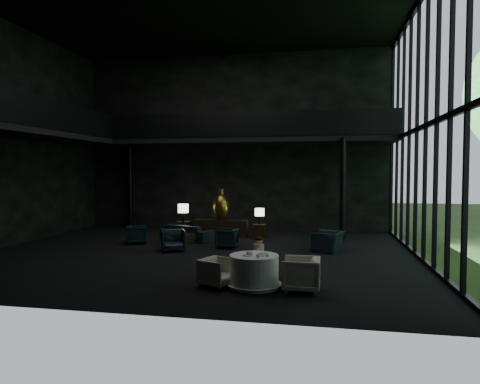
% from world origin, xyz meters
% --- Properties ---
extents(floor, '(14.00, 12.00, 0.02)m').
position_xyz_m(floor, '(0.00, 0.00, 0.00)').
color(floor, black).
rests_on(floor, ground).
extents(ceiling, '(14.00, 12.00, 0.02)m').
position_xyz_m(ceiling, '(0.00, 0.00, 8.00)').
color(ceiling, black).
rests_on(ceiling, ground).
extents(wall_back, '(14.00, 0.04, 8.00)m').
position_xyz_m(wall_back, '(0.00, 6.00, 4.00)').
color(wall_back, black).
rests_on(wall_back, ground).
extents(wall_front, '(14.00, 0.04, 8.00)m').
position_xyz_m(wall_front, '(0.00, -6.00, 4.00)').
color(wall_front, black).
rests_on(wall_front, ground).
extents(wall_left, '(0.04, 12.00, 8.00)m').
position_xyz_m(wall_left, '(-7.00, 0.00, 4.00)').
color(wall_left, black).
rests_on(wall_left, ground).
extents(curtain_wall, '(0.20, 12.00, 8.00)m').
position_xyz_m(curtain_wall, '(6.95, 0.00, 4.00)').
color(curtain_wall, black).
rests_on(curtain_wall, ground).
extents(mezzanine_left, '(2.00, 12.00, 0.25)m').
position_xyz_m(mezzanine_left, '(-6.00, 0.00, 4.00)').
color(mezzanine_left, black).
rests_on(mezzanine_left, wall_left).
extents(mezzanine_back, '(12.00, 2.00, 0.25)m').
position_xyz_m(mezzanine_back, '(1.00, 5.00, 4.00)').
color(mezzanine_back, black).
rests_on(mezzanine_back, wall_back).
extents(railing_left, '(0.06, 12.00, 1.00)m').
position_xyz_m(railing_left, '(-5.00, 0.00, 4.60)').
color(railing_left, black).
rests_on(railing_left, mezzanine_left).
extents(railing_back, '(12.00, 0.06, 1.00)m').
position_xyz_m(railing_back, '(1.00, 4.00, 4.60)').
color(railing_back, black).
rests_on(railing_back, mezzanine_back).
extents(column_nw, '(0.24, 0.24, 4.00)m').
position_xyz_m(column_nw, '(-5.00, 5.70, 2.00)').
color(column_nw, black).
rests_on(column_nw, floor).
extents(column_ne, '(0.24, 0.24, 4.00)m').
position_xyz_m(column_ne, '(4.80, 4.00, 2.00)').
color(column_ne, black).
rests_on(column_ne, floor).
extents(console, '(2.18, 0.50, 0.69)m').
position_xyz_m(console, '(-0.06, 3.66, 0.35)').
color(console, black).
rests_on(console, floor).
extents(bronze_urn, '(0.67, 0.67, 1.25)m').
position_xyz_m(bronze_urn, '(-0.06, 3.66, 1.23)').
color(bronze_urn, '#B47342').
rests_on(bronze_urn, console).
extents(side_table_left, '(0.53, 0.53, 0.58)m').
position_xyz_m(side_table_left, '(-1.66, 3.72, 0.29)').
color(side_table_left, black).
rests_on(side_table_left, floor).
extents(table_lamp_left, '(0.44, 0.44, 0.73)m').
position_xyz_m(table_lamp_left, '(-1.66, 3.61, 1.10)').
color(table_lamp_left, black).
rests_on(table_lamp_left, side_table_left).
extents(side_table_right, '(0.50, 0.50, 0.55)m').
position_xyz_m(side_table_right, '(1.54, 3.55, 0.28)').
color(side_table_right, black).
rests_on(side_table_right, floor).
extents(table_lamp_right, '(0.38, 0.38, 0.63)m').
position_xyz_m(table_lamp_right, '(1.54, 3.62, 1.01)').
color(table_lamp_right, black).
rests_on(table_lamp_right, side_table_right).
extents(sofa, '(2.19, 1.30, 0.82)m').
position_xyz_m(sofa, '(-1.13, 2.48, 0.41)').
color(sofa, black).
rests_on(sofa, floor).
extents(lounge_armchair_west, '(0.83, 0.85, 0.68)m').
position_xyz_m(lounge_armchair_west, '(-2.72, 1.41, 0.34)').
color(lounge_armchair_west, '#182433').
rests_on(lounge_armchair_west, floor).
extents(lounge_armchair_east, '(0.64, 0.68, 0.69)m').
position_xyz_m(lounge_armchair_east, '(0.74, 1.17, 0.34)').
color(lounge_armchair_east, black).
rests_on(lounge_armchair_east, floor).
extents(lounge_armchair_south, '(1.02, 0.99, 0.81)m').
position_xyz_m(lounge_armchair_south, '(-0.89, 0.22, 0.40)').
color(lounge_armchair_south, black).
rests_on(lounge_armchair_south, floor).
extents(window_armchair, '(0.90, 1.11, 0.84)m').
position_xyz_m(window_armchair, '(4.21, 1.14, 0.42)').
color(window_armchair, black).
rests_on(window_armchair, floor).
extents(coffee_table, '(1.10, 1.10, 0.37)m').
position_xyz_m(coffee_table, '(-1.12, 1.64, 0.19)').
color(coffee_table, black).
rests_on(coffee_table, floor).
extents(dining_table, '(1.28, 1.28, 0.75)m').
position_xyz_m(dining_table, '(2.47, -3.72, 0.33)').
color(dining_table, white).
rests_on(dining_table, floor).
extents(dining_chair_north, '(0.63, 0.59, 0.60)m').
position_xyz_m(dining_chair_north, '(2.52, -2.90, 0.30)').
color(dining_chair_north, silver).
rests_on(dining_chair_north, floor).
extents(dining_chair_east, '(0.82, 0.87, 0.88)m').
position_xyz_m(dining_chair_east, '(3.54, -3.80, 0.44)').
color(dining_chair_east, silver).
rests_on(dining_chair_east, floor).
extents(dining_chair_west, '(0.80, 0.82, 0.66)m').
position_xyz_m(dining_chair_west, '(1.61, -3.75, 0.33)').
color(dining_chair_west, white).
rests_on(dining_chair_west, floor).
extents(child, '(0.27, 0.27, 0.58)m').
position_xyz_m(child, '(2.44, -2.74, 0.74)').
color(child, '#E5ABBA').
rests_on(child, dining_chair_north).
extents(plate_a, '(0.30, 0.30, 0.01)m').
position_xyz_m(plate_a, '(2.34, -3.83, 0.76)').
color(plate_a, white).
rests_on(plate_a, dining_table).
extents(plate_b, '(0.25, 0.25, 0.02)m').
position_xyz_m(plate_b, '(2.66, -3.55, 0.76)').
color(plate_b, white).
rests_on(plate_b, dining_table).
extents(saucer, '(0.16, 0.16, 0.01)m').
position_xyz_m(saucer, '(2.66, -3.82, 0.76)').
color(saucer, white).
rests_on(saucer, dining_table).
extents(coffee_cup, '(0.10, 0.10, 0.06)m').
position_xyz_m(coffee_cup, '(2.79, -3.86, 0.79)').
color(coffee_cup, white).
rests_on(coffee_cup, saucer).
extents(cereal_bowl, '(0.17, 0.17, 0.09)m').
position_xyz_m(cereal_bowl, '(2.35, -3.69, 0.79)').
color(cereal_bowl, white).
rests_on(cereal_bowl, dining_table).
extents(cream_pot, '(0.07, 0.07, 0.07)m').
position_xyz_m(cream_pot, '(2.59, -3.99, 0.79)').
color(cream_pot, '#99999E').
rests_on(cream_pot, dining_table).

